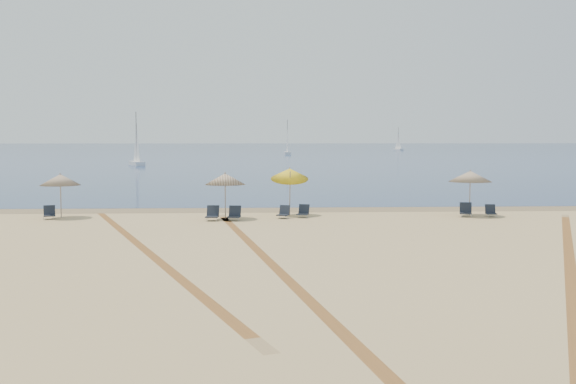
% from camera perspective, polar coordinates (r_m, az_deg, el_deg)
% --- Properties ---
extents(ground, '(160.00, 160.00, 0.00)m').
position_cam_1_polar(ground, '(14.81, 3.99, -11.23)').
color(ground, tan).
rests_on(ground, ground).
extents(ocean, '(500.00, 500.00, 0.00)m').
position_cam_1_polar(ocean, '(239.19, -2.49, 3.60)').
color(ocean, '#0C2151').
rests_on(ocean, ground).
extents(wet_sand, '(500.00, 500.00, 0.00)m').
position_cam_1_polar(wet_sand, '(38.40, -0.30, -1.45)').
color(wet_sand, olive).
rests_on(wet_sand, ground).
extents(umbrella_1, '(2.00, 2.00, 2.25)m').
position_cam_1_polar(umbrella_1, '(36.17, -18.29, 0.96)').
color(umbrella_1, gray).
rests_on(umbrella_1, ground).
extents(umbrella_2, '(2.00, 2.00, 2.31)m').
position_cam_1_polar(umbrella_2, '(34.05, -5.21, 1.07)').
color(umbrella_2, gray).
rests_on(umbrella_2, ground).
extents(umbrella_3, '(1.94, 2.02, 2.67)m').
position_cam_1_polar(umbrella_3, '(35.41, 0.13, 1.52)').
color(umbrella_3, gray).
rests_on(umbrella_3, ground).
extents(umbrella_4, '(2.19, 2.19, 2.37)m').
position_cam_1_polar(umbrella_4, '(36.42, 14.81, 1.26)').
color(umbrella_4, gray).
rests_on(umbrella_4, ground).
extents(chair_1, '(0.71, 0.77, 0.66)m').
position_cam_1_polar(chair_1, '(35.95, -19.10, -1.65)').
color(chair_1, black).
rests_on(chair_1, ground).
extents(chair_2, '(0.67, 0.76, 0.72)m').
position_cam_1_polar(chair_2, '(33.57, -6.25, -1.81)').
color(chair_2, black).
rests_on(chair_2, ground).
extents(chair_3, '(0.68, 0.76, 0.71)m').
position_cam_1_polar(chair_3, '(33.50, -4.44, -1.82)').
color(chair_3, black).
rests_on(chair_3, ground).
extents(chair_4, '(0.73, 0.78, 0.64)m').
position_cam_1_polar(chair_4, '(34.29, -0.36, -1.71)').
color(chair_4, black).
rests_on(chair_4, ground).
extents(chair_5, '(0.72, 0.77, 0.65)m').
position_cam_1_polar(chair_5, '(34.64, 1.27, -1.64)').
color(chair_5, black).
rests_on(chair_5, ground).
extents(chair_6, '(0.76, 0.83, 0.72)m').
position_cam_1_polar(chair_6, '(36.09, 14.45, -1.49)').
color(chair_6, black).
rests_on(chair_6, ground).
extents(chair_7, '(0.58, 0.65, 0.61)m').
position_cam_1_polar(chair_7, '(36.47, 16.39, -1.54)').
color(chair_7, black).
rests_on(chair_7, ground).
extents(sailboat_0, '(3.09, 5.22, 7.59)m').
position_cam_1_polar(sailboat_0, '(100.94, -12.39, 3.48)').
color(sailboat_0, white).
rests_on(sailboat_0, ocean).
extents(sailboat_1, '(1.41, 5.39, 8.01)m').
position_cam_1_polar(sailboat_1, '(160.49, -0.06, 3.99)').
color(sailboat_1, white).
rests_on(sailboat_1, ocean).
extents(sailboat_2, '(2.38, 4.82, 6.96)m').
position_cam_1_polar(sailboat_2, '(212.32, 9.09, 3.99)').
color(sailboat_2, white).
rests_on(sailboat_2, ocean).
extents(tire_tracks, '(51.41, 42.05, 0.00)m').
position_cam_1_polar(tire_tracks, '(23.54, 2.36, -5.29)').
color(tire_tracks, tan).
rests_on(tire_tracks, ground).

